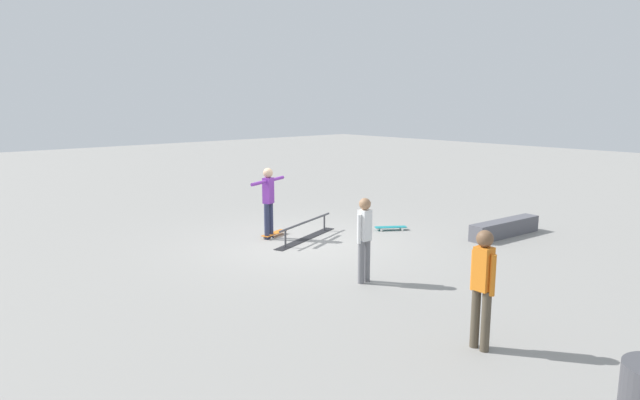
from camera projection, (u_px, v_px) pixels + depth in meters
ground_plane at (302, 243)px, 12.61m from camera, size 60.00×60.00×0.00m
grind_rail at (306, 231)px, 12.95m from camera, size 2.37×1.05×0.43m
skate_ledge at (505, 228)px, 13.21m from camera, size 2.27×0.57×0.39m
skater_main at (268, 198)px, 12.84m from camera, size 1.29×0.58×1.68m
skateboard_main at (274, 233)px, 13.19m from camera, size 0.82×0.43×0.09m
bystander_white_shirt at (364, 235)px, 9.71m from camera, size 0.35×0.21×1.54m
bystander_orange_shirt at (482, 283)px, 7.05m from camera, size 0.22×0.36×1.60m
loose_skateboard_teal at (391, 227)px, 13.82m from camera, size 0.78×0.61×0.09m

